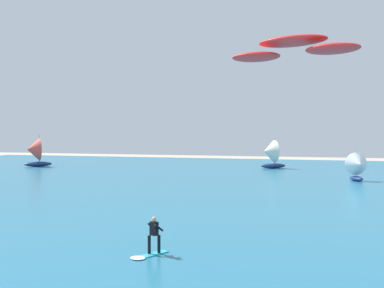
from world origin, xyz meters
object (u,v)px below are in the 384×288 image
Objects in this scene: kite at (292,48)px; sailboat_anchored_offshore at (358,167)px; sailboat_trailing at (270,154)px; kitesurfer at (151,242)px; sailboat_mid_left at (34,152)px.

sailboat_anchored_offshore is (3.64, 32.77, -7.76)m from kite.
sailboat_trailing is (-9.14, 49.62, -7.15)m from kite.
kite is at bearing 36.85° from kitesurfer.
sailboat_mid_left is at bearing -166.78° from sailboat_trailing.
kite is 1.33× the size of sailboat_trailing.
sailboat_trailing reaches higher than sailboat_anchored_offshore.
kite is 62.64m from sailboat_mid_left.
kitesurfer is at bearing -47.23° from sailboat_mid_left.
sailboat_trailing is (-3.56, 53.80, 1.69)m from kitesurfer.
kitesurfer is at bearing -104.01° from sailboat_anchored_offshore.
kite reaches higher than sailboat_trailing.
kite is (5.58, 4.18, 8.84)m from kitesurfer.
sailboat_trailing is at bearing 93.79° from kitesurfer.
sailboat_anchored_offshore is 0.73× the size of sailboat_trailing.
sailboat_anchored_offshore is 21.16m from sailboat_trailing.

